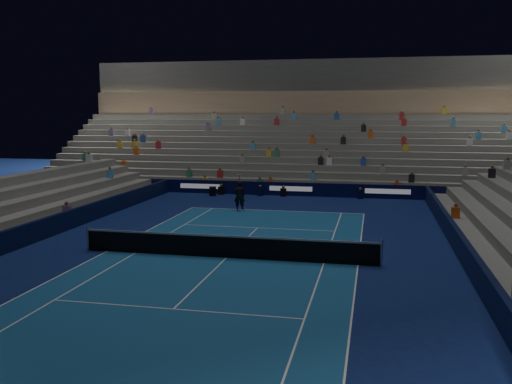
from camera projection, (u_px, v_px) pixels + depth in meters
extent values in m
plane|color=#0D1B50|center=(227.00, 258.00, 23.64)|extent=(90.00, 90.00, 0.00)
cube|color=#174E82|center=(227.00, 258.00, 23.64)|extent=(10.97, 23.77, 0.01)
cube|color=black|center=(291.00, 189.00, 41.49)|extent=(44.00, 0.25, 1.00)
cube|color=black|center=(469.00, 259.00, 21.57)|extent=(0.25, 37.00, 1.00)
cube|color=black|center=(22.00, 236.00, 25.57)|extent=(0.25, 37.00, 1.00)
cube|color=slate|center=(293.00, 191.00, 42.49)|extent=(44.00, 1.00, 0.50)
cube|color=slate|center=(295.00, 186.00, 43.43)|extent=(44.00, 1.00, 1.00)
cube|color=slate|center=(297.00, 181.00, 44.36)|extent=(44.00, 1.00, 1.50)
cube|color=slate|center=(298.00, 177.00, 45.29)|extent=(44.00, 1.00, 2.00)
cube|color=slate|center=(300.00, 172.00, 46.23)|extent=(44.00, 1.00, 2.50)
cube|color=slate|center=(302.00, 168.00, 47.16)|extent=(44.00, 1.00, 3.00)
cube|color=slate|center=(303.00, 164.00, 48.10)|extent=(44.00, 1.00, 3.50)
cube|color=slate|center=(305.00, 160.00, 49.03)|extent=(44.00, 1.00, 4.00)
cube|color=slate|center=(306.00, 157.00, 49.96)|extent=(44.00, 1.00, 4.50)
cube|color=slate|center=(307.00, 153.00, 50.90)|extent=(44.00, 1.00, 5.00)
cube|color=slate|center=(309.00, 150.00, 51.83)|extent=(44.00, 1.00, 5.50)
cube|color=slate|center=(310.00, 146.00, 52.76)|extent=(44.00, 1.00, 6.00)
cube|color=#987D5E|center=(312.00, 103.00, 53.26)|extent=(44.00, 0.60, 2.20)
cube|color=#3F403D|center=(314.00, 76.00, 54.25)|extent=(44.00, 2.40, 3.00)
cube|color=slate|center=(491.00, 266.00, 21.44)|extent=(1.00, 37.00, 0.50)
cube|color=slate|center=(7.00, 241.00, 25.77)|extent=(1.00, 37.00, 0.50)
cylinder|color=#B2B2B7|center=(88.00, 238.00, 24.89)|extent=(0.10, 0.10, 1.10)
cylinder|color=#B2B2B7|center=(382.00, 253.00, 22.25)|extent=(0.10, 0.10, 1.10)
cube|color=black|center=(226.00, 248.00, 23.58)|extent=(12.80, 0.03, 0.90)
cube|color=white|center=(226.00, 236.00, 23.51)|extent=(12.80, 0.04, 0.08)
imported|color=black|center=(239.00, 196.00, 34.85)|extent=(0.83, 0.71, 1.93)
cube|color=black|center=(213.00, 191.00, 41.57)|extent=(0.66, 0.73, 0.66)
cylinder|color=black|center=(211.00, 189.00, 41.08)|extent=(0.26, 0.38, 0.16)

